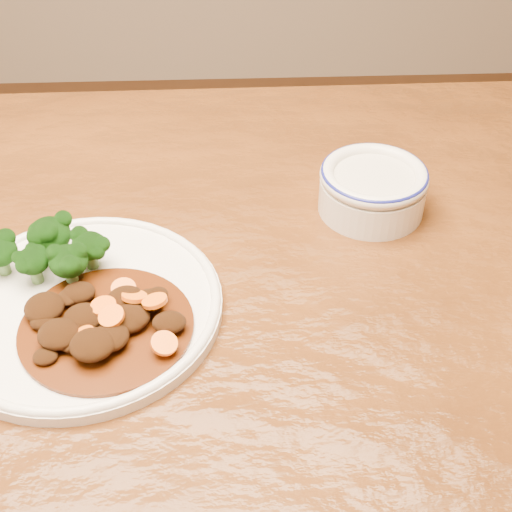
{
  "coord_description": "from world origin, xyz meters",
  "views": [
    {
      "loc": [
        0.16,
        -0.64,
        1.31
      ],
      "look_at": [
        0.19,
        -0.01,
        0.77
      ],
      "focal_mm": 50.0,
      "sensor_mm": 36.0,
      "label": 1
    }
  ],
  "objects": [
    {
      "name": "broccoli_florets",
      "position": [
        -0.04,
        -0.02,
        0.79
      ],
      "size": [
        0.14,
        0.09,
        0.05
      ],
      "color": "#5A8745",
      "rests_on": "dinner_plate"
    },
    {
      "name": "dining_table",
      "position": [
        0.0,
        0.0,
        0.67
      ],
      "size": [
        1.51,
        0.91,
        0.75
      ],
      "rotation": [
        0.0,
        0.0,
        0.01
      ],
      "color": "#5D3010",
      "rests_on": "ground"
    },
    {
      "name": "dip_bowl",
      "position": [
        0.35,
        0.1,
        0.78
      ],
      "size": [
        0.14,
        0.14,
        0.06
      ],
      "rotation": [
        0.0,
        0.0,
        -0.28
      ],
      "color": "silver",
      "rests_on": "dining_table"
    },
    {
      "name": "mince_stew",
      "position": [
        0.03,
        -0.11,
        0.78
      ],
      "size": [
        0.18,
        0.18,
        0.03
      ],
      "color": "#481D07",
      "rests_on": "dinner_plate"
    },
    {
      "name": "dinner_plate",
      "position": [
        -0.0,
        -0.07,
        0.76
      ],
      "size": [
        0.31,
        0.31,
        0.02
      ],
      "rotation": [
        0.0,
        0.0,
        -0.24
      ],
      "color": "white",
      "rests_on": "dining_table"
    }
  ]
}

